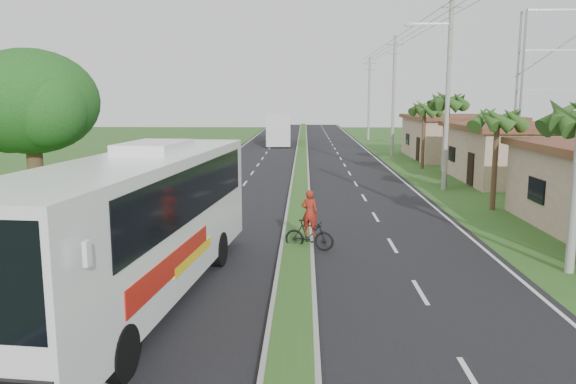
{
  "coord_description": "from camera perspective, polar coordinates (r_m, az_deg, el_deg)",
  "views": [
    {
      "loc": [
        0.26,
        -15.03,
        5.35
      ],
      "look_at": [
        -0.36,
        6.13,
        1.8
      ],
      "focal_mm": 35.0,
      "sensor_mm": 36.0,
      "label": 1
    }
  ],
  "objects": [
    {
      "name": "lane_edge_left",
      "position": [
        36.11,
        -9.45,
        0.87
      ],
      "size": [
        0.12,
        160.0,
        0.01
      ],
      "primitive_type": "cube",
      "color": "silver",
      "rests_on": "ground"
    },
    {
      "name": "utility_pole_d",
      "position": [
        73.49,
        8.24,
        9.48
      ],
      "size": [
        1.6,
        0.28,
        10.5
      ],
      "color": "gray",
      "rests_on": "ground"
    },
    {
      "name": "ground",
      "position": [
        15.95,
        0.67,
        -10.07
      ],
      "size": [
        180.0,
        180.0,
        0.0
      ],
      "primitive_type": "plane",
      "color": "#33541E",
      "rests_on": "ground"
    },
    {
      "name": "utility_pole_b",
      "position": [
        34.04,
        15.93,
        10.69
      ],
      "size": [
        3.2,
        0.28,
        12.0
      ],
      "color": "gray",
      "rests_on": "ground"
    },
    {
      "name": "shade_tree",
      "position": [
        27.93,
        -24.86,
        7.99
      ],
      "size": [
        6.3,
        6.0,
        7.54
      ],
      "color": "#473321",
      "rests_on": "ground"
    },
    {
      "name": "utility_pole_c",
      "position": [
        53.66,
        10.68,
        9.7
      ],
      "size": [
        1.6,
        0.28,
        11.0
      ],
      "color": "gray",
      "rests_on": "ground"
    },
    {
      "name": "palm_verge_c",
      "position": [
        35.08,
        15.97,
        8.79
      ],
      "size": [
        2.4,
        2.4,
        5.85
      ],
      "color": "#473321",
      "rests_on": "ground"
    },
    {
      "name": "palm_verge_d",
      "position": [
        43.97,
        13.69,
        8.21
      ],
      "size": [
        2.4,
        2.4,
        5.25
      ],
      "color": "#473321",
      "rests_on": "ground"
    },
    {
      "name": "coach_bus_far",
      "position": [
        66.33,
        -0.98,
        6.6
      ],
      "size": [
        3.1,
        12.08,
        3.49
      ],
      "rotation": [
        0.0,
        0.0,
        0.04
      ],
      "color": "silver",
      "rests_on": "ground"
    },
    {
      "name": "lane_edge_right",
      "position": [
        36.01,
        11.97,
        0.77
      ],
      "size": [
        0.12,
        160.0,
        0.01
      ],
      "primitive_type": "cube",
      "color": "silver",
      "rests_on": "ground"
    },
    {
      "name": "road_asphalt",
      "position": [
        35.43,
        1.25,
        0.85
      ],
      "size": [
        14.0,
        160.0,
        0.02
      ],
      "primitive_type": "cube",
      "color": "black",
      "rests_on": "ground"
    },
    {
      "name": "palm_verge_b",
      "position": [
        28.55,
        20.52,
        6.93
      ],
      "size": [
        2.4,
        2.4,
        5.05
      ],
      "color": "#473321",
      "rests_on": "ground"
    },
    {
      "name": "shop_mid",
      "position": [
        39.65,
        22.01,
        3.77
      ],
      "size": [
        7.6,
        10.6,
        3.67
      ],
      "color": "tan",
      "rests_on": "ground"
    },
    {
      "name": "coach_bus_main",
      "position": [
        15.09,
        -14.83,
        -2.52
      ],
      "size": [
        3.94,
        13.05,
        4.15
      ],
      "rotation": [
        0.0,
        0.0,
        -0.1
      ],
      "color": "white",
      "rests_on": "ground"
    },
    {
      "name": "median_strip",
      "position": [
        35.42,
        1.25,
        1.0
      ],
      "size": [
        1.2,
        160.0,
        0.18
      ],
      "color": "gray",
      "rests_on": "ground"
    },
    {
      "name": "motorcyclist",
      "position": [
        19.92,
        2.19,
        -3.79
      ],
      "size": [
        1.86,
        1.0,
        2.17
      ],
      "rotation": [
        0.0,
        0.0,
        -0.29
      ],
      "color": "black",
      "rests_on": "ground"
    },
    {
      "name": "shop_far",
      "position": [
        52.95,
        16.8,
        5.41
      ],
      "size": [
        8.6,
        11.6,
        3.82
      ],
      "color": "tan",
      "rests_on": "ground"
    }
  ]
}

